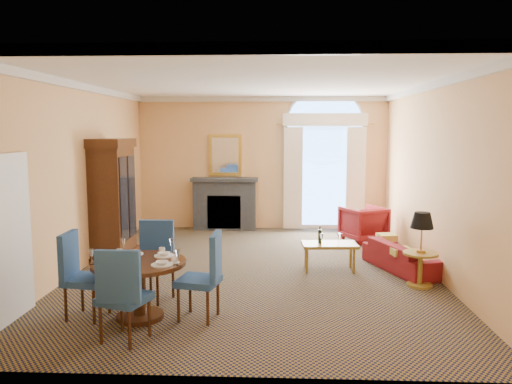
{
  "coord_description": "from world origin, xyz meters",
  "views": [
    {
      "loc": [
        0.41,
        -8.36,
        2.41
      ],
      "look_at": [
        0.0,
        0.5,
        1.3
      ],
      "focal_mm": 35.0,
      "sensor_mm": 36.0,
      "label": 1
    }
  ],
  "objects_px": {
    "dining_table": "(139,275)",
    "side_table": "(421,240)",
    "armoire": "(113,201)",
    "coffee_table": "(329,245)",
    "armchair": "(363,224)",
    "sofa": "(403,256)"
  },
  "relations": [
    {
      "from": "sofa",
      "to": "coffee_table",
      "type": "distance_m",
      "value": 1.29
    },
    {
      "from": "dining_table",
      "to": "armchair",
      "type": "xyz_separation_m",
      "value": [
        3.61,
        4.69,
        -0.19
      ]
    },
    {
      "from": "armoire",
      "to": "sofa",
      "type": "xyz_separation_m",
      "value": [
        5.27,
        -0.67,
        -0.84
      ]
    },
    {
      "from": "coffee_table",
      "to": "side_table",
      "type": "xyz_separation_m",
      "value": [
        1.32,
        -0.83,
        0.3
      ]
    },
    {
      "from": "dining_table",
      "to": "side_table",
      "type": "height_order",
      "value": "side_table"
    },
    {
      "from": "dining_table",
      "to": "sofa",
      "type": "distance_m",
      "value": 4.6
    },
    {
      "from": "armchair",
      "to": "coffee_table",
      "type": "height_order",
      "value": "coffee_table"
    },
    {
      "from": "armoire",
      "to": "coffee_table",
      "type": "distance_m",
      "value": 4.12
    },
    {
      "from": "dining_table",
      "to": "coffee_table",
      "type": "distance_m",
      "value": 3.54
    },
    {
      "from": "armoire",
      "to": "dining_table",
      "type": "bearing_deg",
      "value": -66.15
    },
    {
      "from": "armchair",
      "to": "side_table",
      "type": "height_order",
      "value": "side_table"
    },
    {
      "from": "sofa",
      "to": "side_table",
      "type": "distance_m",
      "value": 1.01
    },
    {
      "from": "armoire",
      "to": "side_table",
      "type": "height_order",
      "value": "armoire"
    },
    {
      "from": "coffee_table",
      "to": "side_table",
      "type": "bearing_deg",
      "value": -35.96
    },
    {
      "from": "armoire",
      "to": "coffee_table",
      "type": "bearing_deg",
      "value": -10.21
    },
    {
      "from": "armoire",
      "to": "coffee_table",
      "type": "height_order",
      "value": "armoire"
    },
    {
      "from": "sofa",
      "to": "side_table",
      "type": "relative_size",
      "value": 1.46
    },
    {
      "from": "dining_table",
      "to": "coffee_table",
      "type": "bearing_deg",
      "value": 41.65
    },
    {
      "from": "armchair",
      "to": "armoire",
      "type": "bearing_deg",
      "value": -8.06
    },
    {
      "from": "coffee_table",
      "to": "side_table",
      "type": "height_order",
      "value": "side_table"
    },
    {
      "from": "side_table",
      "to": "coffee_table",
      "type": "bearing_deg",
      "value": 147.9
    },
    {
      "from": "dining_table",
      "to": "armchair",
      "type": "distance_m",
      "value": 5.93
    }
  ]
}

